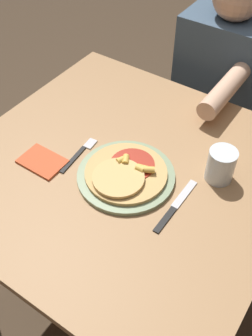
{
  "coord_description": "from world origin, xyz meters",
  "views": [
    {
      "loc": [
        0.48,
        -0.69,
        1.64
      ],
      "look_at": [
        0.03,
        -0.03,
        0.8
      ],
      "focal_mm": 42.0,
      "sensor_mm": 36.0,
      "label": 1
    }
  ],
  "objects_px": {
    "pizza": "(125,173)",
    "fork": "(80,153)",
    "knife": "(175,206)",
    "drinking_glass": "(221,165)",
    "person_diner": "(220,85)",
    "plate": "(126,176)",
    "dining_table": "(124,190)"
  },
  "relations": [
    {
      "from": "drinking_glass",
      "to": "person_diner",
      "type": "xyz_separation_m",
      "value": [
        -0.25,
        0.59,
        -0.15
      ]
    },
    {
      "from": "pizza",
      "to": "fork",
      "type": "height_order",
      "value": "pizza"
    },
    {
      "from": "knife",
      "to": "pizza",
      "type": "bearing_deg",
      "value": 176.69
    },
    {
      "from": "pizza",
      "to": "drinking_glass",
      "type": "xyz_separation_m",
      "value": [
        0.23,
        0.16,
        0.03
      ]
    },
    {
      "from": "plate",
      "to": "pizza",
      "type": "relative_size",
      "value": 1.19
    },
    {
      "from": "drinking_glass",
      "to": "person_diner",
      "type": "height_order",
      "value": "person_diner"
    },
    {
      "from": "knife",
      "to": "dining_table",
      "type": "bearing_deg",
      "value": 166.84
    },
    {
      "from": "dining_table",
      "to": "drinking_glass",
      "type": "relative_size",
      "value": 9.33
    },
    {
      "from": "fork",
      "to": "knife",
      "type": "xyz_separation_m",
      "value": [
        0.36,
        -0.02,
        0.0
      ]
    },
    {
      "from": "plate",
      "to": "knife",
      "type": "relative_size",
      "value": 1.34
    },
    {
      "from": "dining_table",
      "to": "pizza",
      "type": "bearing_deg",
      "value": -49.67
    },
    {
      "from": "pizza",
      "to": "person_diner",
      "type": "relative_size",
      "value": 0.22
    },
    {
      "from": "pizza",
      "to": "dining_table",
      "type": "bearing_deg",
      "value": 130.33
    },
    {
      "from": "dining_table",
      "to": "fork",
      "type": "bearing_deg",
      "value": -167.8
    },
    {
      "from": "pizza",
      "to": "drinking_glass",
      "type": "relative_size",
      "value": 2.34
    },
    {
      "from": "fork",
      "to": "person_diner",
      "type": "height_order",
      "value": "person_diner"
    },
    {
      "from": "plate",
      "to": "fork",
      "type": "bearing_deg",
      "value": 179.37
    },
    {
      "from": "pizza",
      "to": "drinking_glass",
      "type": "distance_m",
      "value": 0.28
    },
    {
      "from": "pizza",
      "to": "fork",
      "type": "relative_size",
      "value": 1.4
    },
    {
      "from": "fork",
      "to": "knife",
      "type": "distance_m",
      "value": 0.36
    },
    {
      "from": "dining_table",
      "to": "drinking_glass",
      "type": "xyz_separation_m",
      "value": [
        0.26,
        0.12,
        0.17
      ]
    },
    {
      "from": "drinking_glass",
      "to": "person_diner",
      "type": "distance_m",
      "value": 0.66
    },
    {
      "from": "person_diner",
      "to": "drinking_glass",
      "type": "bearing_deg",
      "value": -67.07
    },
    {
      "from": "fork",
      "to": "person_diner",
      "type": "bearing_deg",
      "value": 77.85
    },
    {
      "from": "knife",
      "to": "drinking_glass",
      "type": "xyz_separation_m",
      "value": [
        0.05,
        0.17,
        0.05
      ]
    },
    {
      "from": "fork",
      "to": "knife",
      "type": "bearing_deg",
      "value": -2.82
    },
    {
      "from": "dining_table",
      "to": "fork",
      "type": "xyz_separation_m",
      "value": [
        -0.15,
        -0.03,
        0.12
      ]
    },
    {
      "from": "plate",
      "to": "pizza",
      "type": "bearing_deg",
      "value": -79.69
    },
    {
      "from": "dining_table",
      "to": "fork",
      "type": "relative_size",
      "value": 5.61
    },
    {
      "from": "plate",
      "to": "knife",
      "type": "bearing_deg",
      "value": -4.99
    },
    {
      "from": "plate",
      "to": "pizza",
      "type": "xyz_separation_m",
      "value": [
        0.0,
        -0.01,
        0.02
      ]
    },
    {
      "from": "knife",
      "to": "person_diner",
      "type": "distance_m",
      "value": 0.79
    }
  ]
}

